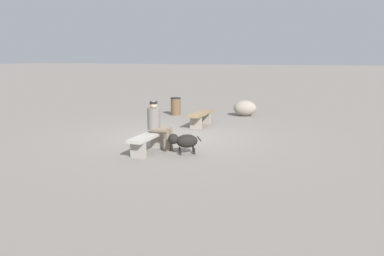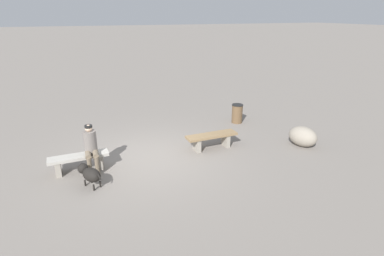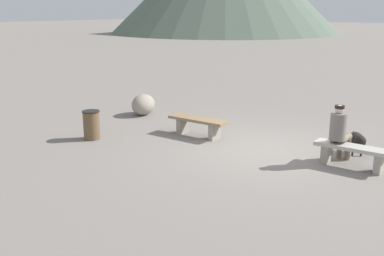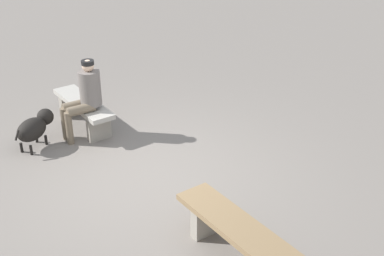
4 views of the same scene
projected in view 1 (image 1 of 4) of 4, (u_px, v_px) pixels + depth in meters
The scene contains 7 objects.
ground at pixel (177, 138), 11.38m from camera, with size 210.00×210.00×0.06m, color gray.
bench_left at pixel (201, 117), 13.13m from camera, with size 1.66×0.47×0.48m.
bench_right at pixel (148, 140), 9.49m from camera, with size 1.57×0.42×0.47m.
seated_person at pixel (157, 122), 9.69m from camera, with size 0.36×0.67×1.29m.
dog at pixel (184, 141), 9.34m from camera, with size 0.59×0.76×0.53m.
trash_bin at pixel (176, 106), 15.61m from camera, with size 0.44×0.44×0.74m.
boulder at pixel (245, 108), 15.38m from camera, with size 0.94×0.67×0.65m, color gray.
Camera 1 is at (10.19, 4.46, 2.43)m, focal length 34.60 mm.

